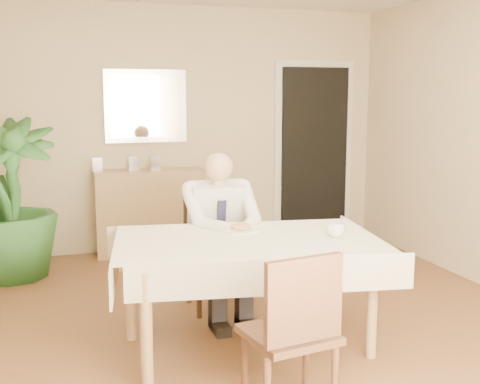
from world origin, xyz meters
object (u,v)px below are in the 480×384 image
object	(u,v)px
dining_table	(247,251)
seated_man	(223,228)
chair_far	(213,244)
sideboard	(151,212)
potted_palm	(11,199)
chair_near	(295,327)
coffee_mug	(336,230)

from	to	relation	value
dining_table	seated_man	world-z (taller)	seated_man
chair_far	sideboard	xyz separation A→B (m)	(-0.23, 1.73, -0.05)
sideboard	dining_table	bearing A→B (deg)	-80.70
sideboard	potted_palm	xyz separation A→B (m)	(-1.34, -0.49, 0.29)
chair_far	sideboard	world-z (taller)	sideboard
chair_near	seated_man	distance (m)	1.53
sideboard	chair_near	bearing A→B (deg)	-82.75
dining_table	coffee_mug	distance (m)	0.60
potted_palm	seated_man	bearing A→B (deg)	-44.15
chair_far	coffee_mug	world-z (taller)	chair_far
coffee_mug	sideboard	bearing A→B (deg)	106.24
chair_near	sideboard	size ratio (longest dim) A/B	0.81
chair_far	sideboard	size ratio (longest dim) A/B	0.79
sideboard	coffee_mug	bearing A→B (deg)	-69.52
chair_near	sideboard	xyz separation A→B (m)	(-0.19, 3.54, -0.06)
dining_table	potted_palm	xyz separation A→B (m)	(-1.57, 2.12, 0.07)
coffee_mug	potted_palm	bearing A→B (deg)	133.53
chair_near	coffee_mug	distance (m)	1.05
seated_man	dining_table	bearing A→B (deg)	-90.00
chair_near	sideboard	world-z (taller)	chair_near
seated_man	potted_palm	xyz separation A→B (m)	(-1.57, 1.53, 0.04)
dining_table	seated_man	size ratio (longest dim) A/B	1.49
chair_near	potted_palm	bearing A→B (deg)	106.86
coffee_mug	sideboard	xyz separation A→B (m)	(-0.80, 2.74, -0.35)
seated_man	sideboard	world-z (taller)	seated_man
potted_palm	chair_far	bearing A→B (deg)	-38.25
chair_near	coffee_mug	bearing A→B (deg)	42.60
dining_table	coffee_mug	size ratio (longest dim) A/B	15.76
seated_man	coffee_mug	world-z (taller)	seated_man
potted_palm	chair_near	bearing A→B (deg)	-63.40
coffee_mug	chair_near	bearing A→B (deg)	-127.66
dining_table	seated_man	bearing A→B (deg)	98.40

